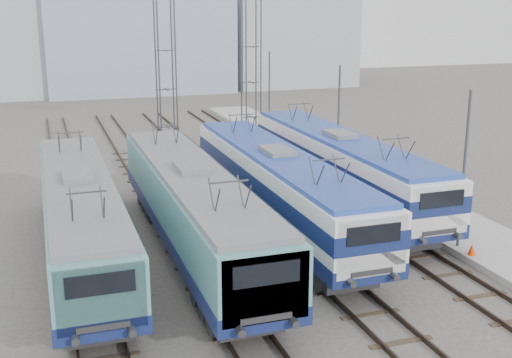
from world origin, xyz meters
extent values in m
plane|color=#514C47|center=(0.00, 0.00, 0.00)|extent=(160.00, 160.00, 0.00)
cube|color=#9E9E99|center=(10.20, 8.00, 0.15)|extent=(4.00, 70.00, 0.30)
cube|color=navy|center=(-6.75, 5.95, 1.36)|extent=(2.79, 17.64, 0.59)
cube|color=teal|center=(-6.75, 5.95, 2.53)|extent=(2.74, 17.64, 1.76)
cube|color=teal|center=(-6.75, -2.52, 2.36)|extent=(2.52, 0.69, 2.00)
cube|color=slate|center=(-6.75, 5.95, 3.51)|extent=(2.52, 16.93, 0.20)
cube|color=#262628|center=(-6.75, 0.07, 0.62)|extent=(2.06, 3.53, 0.66)
cube|color=#262628|center=(-6.75, 11.83, 0.62)|extent=(2.06, 3.53, 0.66)
cube|color=navy|center=(-2.25, 5.28, 1.41)|extent=(2.92, 18.44, 0.61)
cube|color=teal|center=(-2.25, 5.28, 2.64)|extent=(2.87, 18.44, 1.84)
cube|color=teal|center=(-2.25, -3.59, 2.45)|extent=(2.64, 0.72, 2.09)
cube|color=slate|center=(-2.25, 5.28, 3.66)|extent=(2.64, 17.70, 0.20)
cube|color=#262628|center=(-2.25, -0.87, 0.64)|extent=(2.15, 3.69, 0.69)
cube|color=#262628|center=(-2.25, 11.42, 0.64)|extent=(2.15, 3.69, 0.69)
cube|color=navy|center=(2.25, 7.20, 1.40)|extent=(2.90, 18.30, 0.61)
cube|color=white|center=(2.25, 7.20, 2.62)|extent=(2.85, 18.30, 1.83)
cube|color=navy|center=(2.25, 7.20, 2.57)|extent=(2.89, 18.32, 0.71)
cube|color=white|center=(2.25, -1.59, 2.44)|extent=(2.62, 0.71, 2.07)
cube|color=#234099|center=(2.25, 7.20, 3.64)|extent=(2.62, 17.57, 0.20)
cube|color=#262628|center=(2.25, 1.10, 0.64)|extent=(2.14, 3.66, 0.69)
cube|color=#262628|center=(2.25, 13.30, 0.64)|extent=(2.14, 3.66, 0.69)
cube|color=navy|center=(6.75, 9.91, 1.40)|extent=(2.89, 18.27, 0.61)
cube|color=white|center=(6.75, 9.91, 2.62)|extent=(2.84, 18.27, 1.83)
cube|color=navy|center=(6.75, 9.91, 2.57)|extent=(2.88, 18.29, 0.71)
cube|color=white|center=(6.75, 1.13, 2.43)|extent=(2.61, 0.71, 2.07)
cube|color=#234099|center=(6.75, 9.91, 3.63)|extent=(2.61, 17.54, 0.20)
cube|color=#262628|center=(6.75, 3.82, 0.64)|extent=(2.13, 3.65, 0.69)
cube|color=#262628|center=(6.75, 16.00, 0.64)|extent=(2.13, 3.65, 0.69)
cylinder|color=#3F4247|center=(-0.55, 21.45, 6.00)|extent=(0.10, 0.10, 12.00)
cylinder|color=#3F4247|center=(0.55, 21.45, 6.00)|extent=(0.10, 0.10, 12.00)
cylinder|color=#3F4247|center=(-0.55, 22.55, 6.00)|extent=(0.10, 0.10, 12.00)
cylinder|color=#3F4247|center=(0.55, 22.55, 6.00)|extent=(0.10, 0.10, 12.00)
cylinder|color=#3F4247|center=(5.95, 23.45, 6.00)|extent=(0.10, 0.10, 12.00)
cylinder|color=#3F4247|center=(7.05, 23.45, 6.00)|extent=(0.10, 0.10, 12.00)
cylinder|color=#3F4247|center=(5.95, 24.55, 6.00)|extent=(0.10, 0.10, 12.00)
cylinder|color=#3F4247|center=(7.05, 24.55, 6.00)|extent=(0.10, 0.10, 12.00)
cylinder|color=#3F4247|center=(8.60, 2.00, 3.50)|extent=(0.12, 0.12, 7.00)
cylinder|color=#3F4247|center=(8.60, 14.00, 3.50)|extent=(0.12, 0.12, 7.00)
cylinder|color=#3F4247|center=(8.60, 26.00, 3.50)|extent=(0.12, 0.12, 7.00)
cone|color=red|center=(8.50, 0.90, 0.55)|extent=(0.34, 0.34, 0.49)
cube|color=#909EB3|center=(4.00, 62.00, 9.00)|extent=(22.00, 14.00, 18.00)
cube|color=#9FA8B1|center=(24.00, 62.00, 6.00)|extent=(16.00, 12.00, 12.00)
camera|label=1|loc=(-7.89, -19.75, 10.25)|focal=45.00mm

